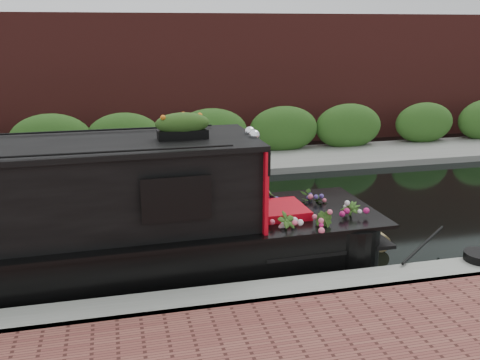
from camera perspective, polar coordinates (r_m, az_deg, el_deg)
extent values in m
plane|color=black|center=(10.13, -10.17, -5.11)|extent=(80.00, 80.00, 0.00)
cube|color=gray|center=(7.15, -8.32, -14.50)|extent=(40.00, 0.60, 0.50)
cube|color=gray|center=(14.13, -11.32, 0.92)|extent=(40.00, 2.40, 0.34)
cube|color=#2B561C|center=(15.00, -11.49, 1.79)|extent=(40.00, 1.10, 2.80)
cube|color=#5B221E|center=(17.05, -11.81, 3.47)|extent=(40.00, 1.00, 8.00)
cube|color=red|center=(8.18, 1.20, -0.10)|extent=(0.09, 1.64, 1.27)
cube|color=black|center=(7.15, -6.79, -2.02)|extent=(0.85, 0.05, 0.52)
cube|color=red|center=(8.53, 4.35, -4.28)|extent=(0.77, 0.86, 0.47)
sphere|color=white|center=(7.89, 1.54, 4.80)|extent=(0.17, 0.17, 0.17)
sphere|color=white|center=(8.14, 1.05, 5.15)|extent=(0.17, 0.17, 0.17)
cube|color=black|center=(7.81, -6.13, 4.87)|extent=(0.73, 0.26, 0.13)
ellipsoid|color=orange|center=(7.77, -6.17, 6.17)|extent=(0.80, 0.26, 0.23)
imported|color=#2D511B|center=(7.91, 4.98, -5.48)|extent=(0.37, 0.33, 0.59)
imported|color=#2D511B|center=(8.06, 9.04, -5.37)|extent=(0.38, 0.39, 0.55)
imported|color=#2D511B|center=(9.17, 7.96, -2.78)|extent=(0.58, 0.55, 0.52)
imported|color=#2D511B|center=(8.61, 11.60, -4.11)|extent=(0.43, 0.43, 0.54)
imported|color=#2D511B|center=(9.06, 3.25, -2.53)|extent=(0.25, 0.35, 0.62)
cylinder|color=olive|center=(9.36, 14.45, -6.21)|extent=(0.29, 0.37, 0.29)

